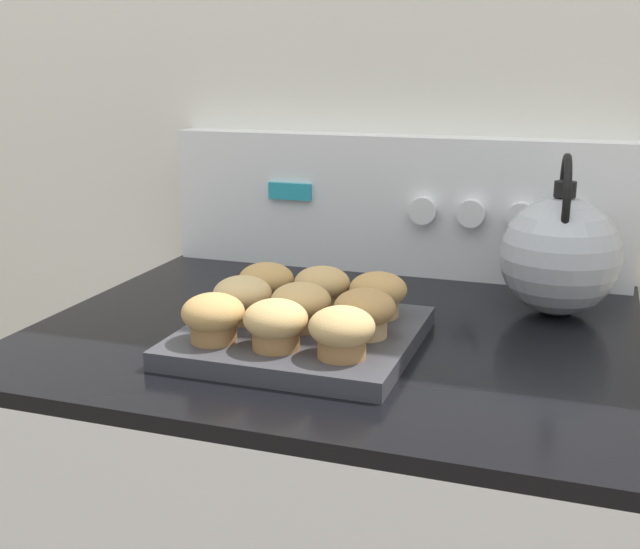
# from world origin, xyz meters

# --- Properties ---
(wall_back) EXTENTS (8.00, 0.05, 2.40)m
(wall_back) POSITION_xyz_m (0.00, 0.68, 1.20)
(wall_back) COLOR silver
(wall_back) RESTS_ON ground_plane
(control_panel) EXTENTS (0.72, 0.07, 0.21)m
(control_panel) POSITION_xyz_m (0.00, 0.62, 1.04)
(control_panel) COLOR white
(control_panel) RESTS_ON stove_range
(muffin_pan) EXTENTS (0.27, 0.27, 0.02)m
(muffin_pan) POSITION_xyz_m (-0.02, 0.25, 0.94)
(muffin_pan) COLOR #38383D
(muffin_pan) RESTS_ON stove_range
(muffin_r0_c0) EXTENTS (0.07, 0.07, 0.05)m
(muffin_r0_c0) POSITION_xyz_m (-0.09, 0.17, 0.98)
(muffin_r0_c0) COLOR olive
(muffin_r0_c0) RESTS_ON muffin_pan
(muffin_r0_c1) EXTENTS (0.07, 0.07, 0.05)m
(muffin_r0_c1) POSITION_xyz_m (-0.02, 0.17, 0.98)
(muffin_r0_c1) COLOR olive
(muffin_r0_c1) RESTS_ON muffin_pan
(muffin_r0_c2) EXTENTS (0.07, 0.07, 0.05)m
(muffin_r0_c2) POSITION_xyz_m (0.06, 0.17, 0.98)
(muffin_r0_c2) COLOR olive
(muffin_r0_c2) RESTS_ON muffin_pan
(muffin_r1_c0) EXTENTS (0.07, 0.07, 0.05)m
(muffin_r1_c0) POSITION_xyz_m (-0.09, 0.25, 0.98)
(muffin_r1_c0) COLOR #A37A4C
(muffin_r1_c0) RESTS_ON muffin_pan
(muffin_r1_c1) EXTENTS (0.07, 0.07, 0.05)m
(muffin_r1_c1) POSITION_xyz_m (-0.02, 0.25, 0.98)
(muffin_r1_c1) COLOR #A37A4C
(muffin_r1_c1) RESTS_ON muffin_pan
(muffin_r1_c2) EXTENTS (0.07, 0.07, 0.05)m
(muffin_r1_c2) POSITION_xyz_m (0.06, 0.25, 0.98)
(muffin_r1_c2) COLOR tan
(muffin_r1_c2) RESTS_ON muffin_pan
(muffin_r2_c0) EXTENTS (0.07, 0.07, 0.05)m
(muffin_r2_c0) POSITION_xyz_m (-0.09, 0.32, 0.98)
(muffin_r2_c0) COLOR tan
(muffin_r2_c0) RESTS_ON muffin_pan
(muffin_r2_c1) EXTENTS (0.07, 0.07, 0.05)m
(muffin_r2_c1) POSITION_xyz_m (-0.02, 0.33, 0.98)
(muffin_r2_c1) COLOR #A37A4C
(muffin_r2_c1) RESTS_ON muffin_pan
(muffin_r2_c2) EXTENTS (0.07, 0.07, 0.05)m
(muffin_r2_c2) POSITION_xyz_m (0.06, 0.32, 0.98)
(muffin_r2_c2) COLOR tan
(muffin_r2_c2) RESTS_ON muffin_pan
(tea_kettle) EXTENTS (0.16, 0.18, 0.21)m
(tea_kettle) POSITION_xyz_m (0.26, 0.48, 1.01)
(tea_kettle) COLOR #ADAFB5
(tea_kettle) RESTS_ON stove_range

